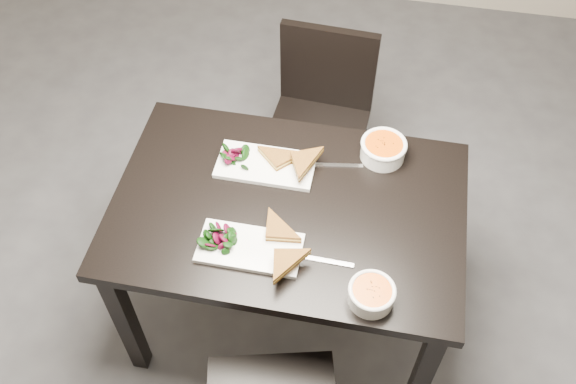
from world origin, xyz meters
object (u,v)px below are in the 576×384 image
object	(u,v)px
plate_near	(250,248)
table	(288,222)
soup_bowl_near	(372,294)
chair_far	(321,112)
plate_far	(266,165)
soup_bowl_far	(383,149)

from	to	relation	value
plate_near	table	bearing A→B (deg)	66.81
plate_near	soup_bowl_near	bearing A→B (deg)	-15.18
chair_far	plate_far	size ratio (longest dim) A/B	2.45
table	plate_near	bearing A→B (deg)	-113.19
soup_bowl_far	table	bearing A→B (deg)	-136.14
soup_bowl_far	chair_far	bearing A→B (deg)	121.94
chair_far	soup_bowl_near	xyz separation A→B (m)	(0.31, -1.05, 0.30)
chair_far	soup_bowl_far	size ratio (longest dim) A/B	5.12
plate_near	soup_bowl_far	distance (m)	0.61
table	plate_far	bearing A→B (deg)	125.87
chair_far	plate_far	xyz separation A→B (m)	(-0.12, -0.59, 0.27)
soup_bowl_near	soup_bowl_far	xyz separation A→B (m)	(-0.02, 0.59, 0.00)
chair_far	soup_bowl_near	size ratio (longest dim) A/B	5.88
table	chair_far	bearing A→B (deg)	89.42
plate_near	soup_bowl_near	distance (m)	0.42
plate_near	plate_far	world-z (taller)	same
table	chair_far	distance (m)	0.76
soup_bowl_far	soup_bowl_near	bearing A→B (deg)	-87.83
chair_far	soup_bowl_near	distance (m)	1.13
chair_far	soup_bowl_far	distance (m)	0.62
plate_far	chair_far	bearing A→B (deg)	78.62
chair_far	plate_far	distance (m)	0.66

